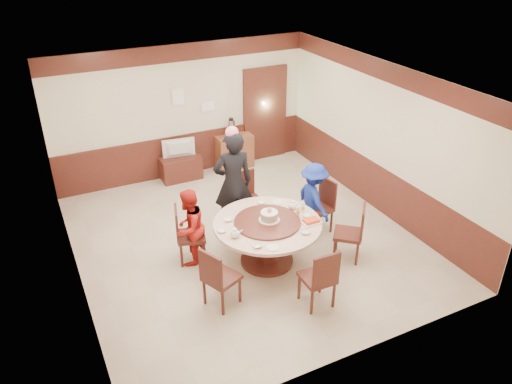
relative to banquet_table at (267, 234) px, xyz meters
name	(u,v)px	position (x,y,z in m)	size (l,w,h in m)	color
room	(244,184)	(-0.04, 0.76, 0.55)	(6.00, 6.04, 2.84)	#C0AE99
banquet_table	(267,234)	(0.00, 0.00, 0.00)	(1.71, 1.71, 0.78)	#471C16
chair_0	(318,215)	(1.25, 0.45, -0.23)	(0.51, 0.50, 0.97)	#471C16
chair_1	(249,207)	(0.27, 1.25, -0.23)	(0.45, 0.46, 0.97)	#471C16
chair_2	(190,244)	(-1.08, 0.61, -0.23)	(0.55, 0.54, 0.97)	#471C16
chair_3	(221,287)	(-1.06, -0.61, -0.23)	(0.59, 0.58, 0.97)	#471C16
chair_4	(317,287)	(0.18, -1.22, -0.23)	(0.45, 0.46, 0.97)	#471C16
chair_5	(348,242)	(1.25, -0.48, -0.23)	(0.62, 0.62, 0.97)	#471C16
person_standing	(233,183)	(-0.09, 1.11, 0.41)	(0.69, 0.45, 1.89)	black
person_red	(189,227)	(-1.10, 0.56, 0.11)	(0.63, 0.49, 1.29)	red
person_blue	(314,199)	(1.15, 0.47, 0.13)	(0.85, 0.49, 1.32)	navy
birthday_cake	(269,216)	(0.04, 0.01, 0.32)	(0.33, 0.33, 0.22)	white
teapot_left	(235,234)	(-0.62, -0.15, 0.28)	(0.17, 0.15, 0.13)	white
teapot_right	(292,205)	(0.57, 0.20, 0.28)	(0.17, 0.15, 0.13)	white
bowl_0	(228,220)	(-0.53, 0.33, 0.23)	(0.13, 0.13, 0.03)	white
bowl_1	(305,232)	(0.37, -0.53, 0.24)	(0.15, 0.15, 0.05)	white
bowl_2	(257,246)	(-0.43, -0.52, 0.23)	(0.15, 0.15, 0.04)	white
bowl_3	(307,216)	(0.64, -0.12, 0.24)	(0.14, 0.14, 0.04)	white
bowl_4	(222,231)	(-0.74, 0.07, 0.23)	(0.13, 0.13, 0.03)	white
bowl_5	(261,203)	(0.18, 0.57, 0.24)	(0.14, 0.14, 0.04)	white
saucer_near	(273,248)	(-0.25, -0.65, 0.22)	(0.18, 0.18, 0.01)	white
saucer_far	(277,202)	(0.45, 0.50, 0.22)	(0.18, 0.18, 0.01)	white
shrimp_platter	(311,221)	(0.61, -0.31, 0.24)	(0.30, 0.20, 0.06)	white
bottle_0	(298,211)	(0.54, -0.03, 0.30)	(0.06, 0.06, 0.16)	white
bottle_1	(303,207)	(0.67, 0.05, 0.30)	(0.06, 0.06, 0.16)	white
tv_stand	(181,168)	(-0.27, 3.50, -0.28)	(0.85, 0.45, 0.50)	#471C16
television	(179,149)	(-0.27, 3.50, 0.16)	(0.69, 0.09, 0.40)	gray
side_cabinet	(234,152)	(1.00, 3.53, -0.16)	(0.80, 0.40, 0.75)	brown
thermos	(231,128)	(0.95, 3.53, 0.41)	(0.15, 0.15, 0.38)	silver
notice_left	(178,97)	(-0.15, 3.70, 1.22)	(0.25, 0.00, 0.35)	white
notice_right	(208,106)	(0.50, 3.70, 0.92)	(0.30, 0.00, 0.22)	white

